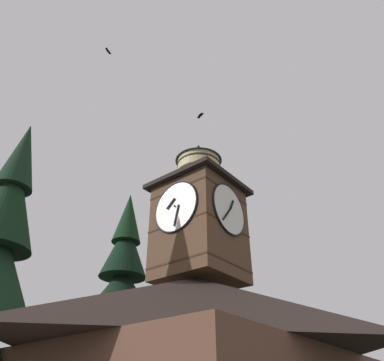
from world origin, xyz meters
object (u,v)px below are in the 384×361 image
at_px(building_main, 196,360).
at_px(pine_tree_behind, 118,324).
at_px(clock_tower, 199,218).
at_px(moon, 127,293).
at_px(flying_bird_high, 108,51).
at_px(flying_bird_low, 201,115).

relative_size(building_main, pine_tree_behind, 0.88).
bearing_deg(clock_tower, building_main, 24.54).
height_order(building_main, pine_tree_behind, pine_tree_behind).
height_order(moon, flying_bird_high, flying_bird_high).
relative_size(building_main, flying_bird_high, 26.65).
xyz_separation_m(building_main, moon, (-20.04, -27.56, 11.65)).
bearing_deg(flying_bird_low, pine_tree_behind, -92.68).
distance_m(building_main, clock_tower, 7.27).
xyz_separation_m(pine_tree_behind, flying_bird_high, (7.51, 5.37, 14.39)).
distance_m(clock_tower, moon, 33.50).
bearing_deg(clock_tower, pine_tree_behind, -101.59).
distance_m(clock_tower, flying_bird_high, 11.89).
height_order(flying_bird_high, flying_bird_low, flying_bird_high).
bearing_deg(moon, flying_bird_high, 44.59).
bearing_deg(pine_tree_behind, moon, -132.22).
height_order(pine_tree_behind, moon, moon).
bearing_deg(flying_bird_low, moon, -124.10).
bearing_deg(building_main, moon, -126.03).
distance_m(building_main, flying_bird_high, 18.16).
relative_size(building_main, clock_tower, 1.63).
bearing_deg(pine_tree_behind, flying_bird_high, 35.54).
bearing_deg(flying_bird_low, flying_bird_high, -13.30).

